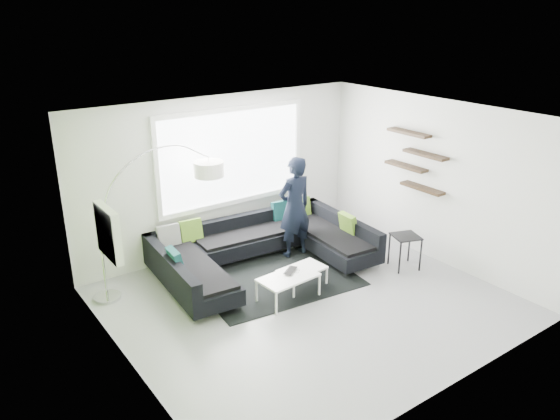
{
  "coord_description": "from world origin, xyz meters",
  "views": [
    {
      "loc": [
        -4.57,
        -5.63,
        4.21
      ],
      "look_at": [
        0.12,
        0.9,
        1.19
      ],
      "focal_mm": 35.0,
      "sensor_mm": 36.0,
      "label": 1
    }
  ],
  "objects_px": {
    "side_table": "(405,252)",
    "laptop": "(293,271)",
    "arc_lamp": "(99,231)",
    "sectional_sofa": "(264,251)",
    "person": "(295,207)",
    "coffee_table": "(296,282)"
  },
  "relations": [
    {
      "from": "arc_lamp",
      "to": "laptop",
      "type": "height_order",
      "value": "arc_lamp"
    },
    {
      "from": "sectional_sofa",
      "to": "person",
      "type": "distance_m",
      "value": 0.96
    },
    {
      "from": "side_table",
      "to": "laptop",
      "type": "xyz_separation_m",
      "value": [
        -2.09,
        0.36,
        0.1
      ]
    },
    {
      "from": "sectional_sofa",
      "to": "side_table",
      "type": "bearing_deg",
      "value": -30.09
    },
    {
      "from": "arc_lamp",
      "to": "coffee_table",
      "type": "bearing_deg",
      "value": -27.4
    },
    {
      "from": "coffee_table",
      "to": "laptop",
      "type": "relative_size",
      "value": 3.07
    },
    {
      "from": "arc_lamp",
      "to": "sectional_sofa",
      "type": "bearing_deg",
      "value": -8.04
    },
    {
      "from": "sectional_sofa",
      "to": "laptop",
      "type": "xyz_separation_m",
      "value": [
        -0.13,
        -0.98,
        0.06
      ]
    },
    {
      "from": "sectional_sofa",
      "to": "person",
      "type": "relative_size",
      "value": 2.0
    },
    {
      "from": "sectional_sofa",
      "to": "arc_lamp",
      "type": "xyz_separation_m",
      "value": [
        -2.52,
        0.56,
        0.79
      ]
    },
    {
      "from": "sectional_sofa",
      "to": "coffee_table",
      "type": "height_order",
      "value": "sectional_sofa"
    },
    {
      "from": "person",
      "to": "sectional_sofa",
      "type": "bearing_deg",
      "value": 11.21
    },
    {
      "from": "arc_lamp",
      "to": "side_table",
      "type": "relative_size",
      "value": 3.82
    },
    {
      "from": "coffee_table",
      "to": "side_table",
      "type": "distance_m",
      "value": 2.07
    },
    {
      "from": "arc_lamp",
      "to": "person",
      "type": "height_order",
      "value": "arc_lamp"
    },
    {
      "from": "arc_lamp",
      "to": "person",
      "type": "xyz_separation_m",
      "value": [
        3.27,
        -0.41,
        -0.21
      ]
    },
    {
      "from": "coffee_table",
      "to": "person",
      "type": "distance_m",
      "value": 1.56
    },
    {
      "from": "sectional_sofa",
      "to": "coffee_table",
      "type": "relative_size",
      "value": 3.14
    },
    {
      "from": "coffee_table",
      "to": "laptop",
      "type": "height_order",
      "value": "laptop"
    },
    {
      "from": "coffee_table",
      "to": "laptop",
      "type": "xyz_separation_m",
      "value": [
        -0.06,
        -0.02,
        0.2
      ]
    },
    {
      "from": "sectional_sofa",
      "to": "person",
      "type": "xyz_separation_m",
      "value": [
        0.75,
        0.15,
        0.58
      ]
    },
    {
      "from": "sectional_sofa",
      "to": "laptop",
      "type": "bearing_deg",
      "value": -92.97
    }
  ]
}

